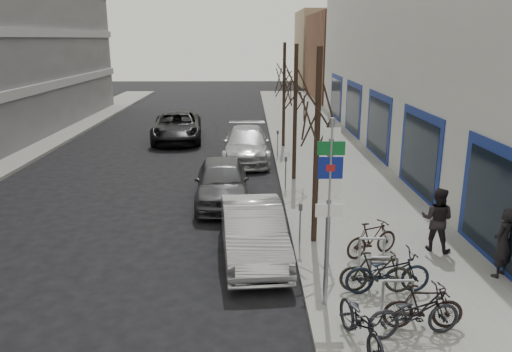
{
  "coord_description": "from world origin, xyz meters",
  "views": [
    {
      "loc": [
        0.78,
        -9.64,
        5.7
      ],
      "look_at": [
        0.96,
        3.71,
        2.0
      ],
      "focal_mm": 35.0,
      "sensor_mm": 36.0,
      "label": 1
    }
  ],
  "objects_px": {
    "meter_back": "(278,141)",
    "bike_near_left": "(362,320)",
    "pedestrian_near": "(503,243)",
    "highway_sign_pole": "(329,203)",
    "bike_rack": "(383,269)",
    "lane_car": "(177,127)",
    "parked_car_front": "(253,231)",
    "bike_far_curb": "(414,309)",
    "tree_near": "(318,101)",
    "tree_far": "(284,70)",
    "meter_front": "(300,221)",
    "pedestrian_far": "(437,219)",
    "bike_far_inner": "(372,238)",
    "bike_near_right": "(423,306)",
    "parked_car_back": "(247,145)",
    "tree_mid": "(296,81)",
    "bike_mid_curb": "(388,268)",
    "parked_car_mid": "(222,181)",
    "bike_mid_inner": "(376,272)",
    "meter_mid": "(286,170)"
  },
  "relations": [
    {
      "from": "meter_back",
      "to": "bike_near_left",
      "type": "height_order",
      "value": "meter_back"
    },
    {
      "from": "pedestrian_near",
      "to": "bike_near_left",
      "type": "bearing_deg",
      "value": -4.86
    },
    {
      "from": "highway_sign_pole",
      "to": "bike_rack",
      "type": "relative_size",
      "value": 1.86
    },
    {
      "from": "lane_car",
      "to": "parked_car_front",
      "type": "bearing_deg",
      "value": -80.46
    },
    {
      "from": "highway_sign_pole",
      "to": "bike_far_curb",
      "type": "relative_size",
      "value": 2.25
    },
    {
      "from": "tree_near",
      "to": "meter_back",
      "type": "bearing_deg",
      "value": 92.45
    },
    {
      "from": "pedestrian_near",
      "to": "tree_far",
      "type": "bearing_deg",
      "value": -115.1
    },
    {
      "from": "meter_back",
      "to": "tree_far",
      "type": "bearing_deg",
      "value": 79.8
    },
    {
      "from": "tree_far",
      "to": "parked_car_front",
      "type": "bearing_deg",
      "value": -97.15
    },
    {
      "from": "bike_near_left",
      "to": "meter_front",
      "type": "bearing_deg",
      "value": 86.13
    },
    {
      "from": "tree_far",
      "to": "pedestrian_far",
      "type": "distance_m",
      "value": 14.37
    },
    {
      "from": "highway_sign_pole",
      "to": "tree_near",
      "type": "distance_m",
      "value": 3.88
    },
    {
      "from": "bike_rack",
      "to": "bike_far_inner",
      "type": "xyz_separation_m",
      "value": [
        0.18,
        1.85,
        -0.02
      ]
    },
    {
      "from": "meter_front",
      "to": "bike_near_right",
      "type": "distance_m",
      "value": 4.46
    },
    {
      "from": "bike_rack",
      "to": "parked_car_back",
      "type": "xyz_separation_m",
      "value": [
        -3.15,
        13.18,
        0.12
      ]
    },
    {
      "from": "tree_near",
      "to": "tree_mid",
      "type": "relative_size",
      "value": 1.0
    },
    {
      "from": "highway_sign_pole",
      "to": "parked_car_front",
      "type": "bearing_deg",
      "value": 119.03
    },
    {
      "from": "bike_near_left",
      "to": "bike_mid_curb",
      "type": "xyz_separation_m",
      "value": [
        1.04,
        2.07,
        0.01
      ]
    },
    {
      "from": "tree_near",
      "to": "parked_car_mid",
      "type": "relative_size",
      "value": 1.19
    },
    {
      "from": "parked_car_front",
      "to": "bike_near_left",
      "type": "bearing_deg",
      "value": -70.74
    },
    {
      "from": "parked_car_back",
      "to": "pedestrian_near",
      "type": "distance_m",
      "value": 13.94
    },
    {
      "from": "bike_near_right",
      "to": "bike_mid_inner",
      "type": "relative_size",
      "value": 0.97
    },
    {
      "from": "meter_back",
      "to": "bike_mid_inner",
      "type": "relative_size",
      "value": 0.77
    },
    {
      "from": "pedestrian_far",
      "to": "bike_near_right",
      "type": "bearing_deg",
      "value": 97.88
    },
    {
      "from": "parked_car_back",
      "to": "bike_near_left",
      "type": "bearing_deg",
      "value": -81.7
    },
    {
      "from": "tree_far",
      "to": "bike_near_right",
      "type": "relative_size",
      "value": 3.43
    },
    {
      "from": "bike_near_left",
      "to": "pedestrian_far",
      "type": "bearing_deg",
      "value": 43.72
    },
    {
      "from": "tree_mid",
      "to": "pedestrian_near",
      "type": "height_order",
      "value": "tree_mid"
    },
    {
      "from": "bike_mid_curb",
      "to": "parked_car_mid",
      "type": "xyz_separation_m",
      "value": [
        -4.07,
        6.93,
        0.05
      ]
    },
    {
      "from": "parked_car_back",
      "to": "lane_car",
      "type": "xyz_separation_m",
      "value": [
        -4.0,
        4.85,
        0.03
      ]
    },
    {
      "from": "meter_mid",
      "to": "bike_far_curb",
      "type": "height_order",
      "value": "meter_mid"
    },
    {
      "from": "tree_far",
      "to": "parked_car_mid",
      "type": "bearing_deg",
      "value": -107.13
    },
    {
      "from": "tree_near",
      "to": "meter_back",
      "type": "relative_size",
      "value": 4.33
    },
    {
      "from": "meter_back",
      "to": "parked_car_front",
      "type": "bearing_deg",
      "value": -96.47
    },
    {
      "from": "bike_rack",
      "to": "bike_far_curb",
      "type": "xyz_separation_m",
      "value": [
        0.11,
        -1.82,
        0.06
      ]
    },
    {
      "from": "meter_back",
      "to": "parked_car_front",
      "type": "distance_m",
      "value": 11.33
    },
    {
      "from": "meter_back",
      "to": "parked_car_front",
      "type": "xyz_separation_m",
      "value": [
        -1.28,
        -11.26,
        -0.17
      ]
    },
    {
      "from": "tree_near",
      "to": "parked_car_front",
      "type": "bearing_deg",
      "value": -156.27
    },
    {
      "from": "bike_near_left",
      "to": "bike_rack",
      "type": "bearing_deg",
      "value": 53.7
    },
    {
      "from": "bike_far_curb",
      "to": "tree_mid",
      "type": "bearing_deg",
      "value": -2.76
    },
    {
      "from": "meter_front",
      "to": "parked_car_mid",
      "type": "relative_size",
      "value": 0.27
    },
    {
      "from": "tree_far",
      "to": "bike_far_curb",
      "type": "xyz_separation_m",
      "value": [
        1.31,
        -17.72,
        -3.38
      ]
    },
    {
      "from": "tree_near",
      "to": "tree_far",
      "type": "distance_m",
      "value": 13.0
    },
    {
      "from": "meter_mid",
      "to": "lane_car",
      "type": "relative_size",
      "value": 0.22
    },
    {
      "from": "pedestrian_far",
      "to": "tree_far",
      "type": "bearing_deg",
      "value": -45.77
    },
    {
      "from": "highway_sign_pole",
      "to": "bike_mid_inner",
      "type": "relative_size",
      "value": 2.54
    },
    {
      "from": "tree_mid",
      "to": "bike_far_curb",
      "type": "bearing_deg",
      "value": -83.32
    },
    {
      "from": "tree_far",
      "to": "tree_near",
      "type": "bearing_deg",
      "value": -90.0
    },
    {
      "from": "bike_rack",
      "to": "parked_car_front",
      "type": "relative_size",
      "value": 0.5
    },
    {
      "from": "parked_car_mid",
      "to": "tree_near",
      "type": "bearing_deg",
      "value": -57.46
    }
  ]
}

